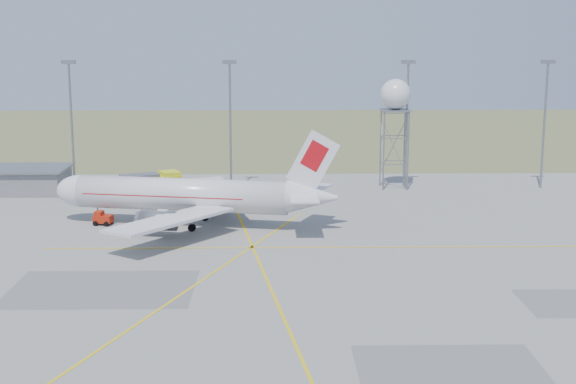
{
  "coord_description": "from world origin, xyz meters",
  "views": [
    {
      "loc": [
        -3.11,
        -60.48,
        24.61
      ],
      "look_at": [
        -1.33,
        40.0,
        4.65
      ],
      "focal_mm": 50.0,
      "sensor_mm": 36.0,
      "label": 1
    }
  ],
  "objects_px": {
    "airliner_main": "(187,196)",
    "fire_truck": "(149,187)",
    "baggage_tug": "(103,220)",
    "radar_tower": "(395,127)"
  },
  "relations": [
    {
      "from": "airliner_main",
      "to": "fire_truck",
      "type": "distance_m",
      "value": 18.7
    },
    {
      "from": "radar_tower",
      "to": "baggage_tug",
      "type": "height_order",
      "value": "radar_tower"
    },
    {
      "from": "airliner_main",
      "to": "radar_tower",
      "type": "bearing_deg",
      "value": -129.16
    },
    {
      "from": "airliner_main",
      "to": "fire_truck",
      "type": "height_order",
      "value": "airliner_main"
    },
    {
      "from": "radar_tower",
      "to": "fire_truck",
      "type": "relative_size",
      "value": 1.67
    },
    {
      "from": "radar_tower",
      "to": "airliner_main",
      "type": "bearing_deg",
      "value": -140.52
    },
    {
      "from": "airliner_main",
      "to": "radar_tower",
      "type": "height_order",
      "value": "radar_tower"
    },
    {
      "from": "baggage_tug",
      "to": "airliner_main",
      "type": "bearing_deg",
      "value": 9.38
    },
    {
      "from": "fire_truck",
      "to": "baggage_tug",
      "type": "xyz_separation_m",
      "value": [
        -3.57,
        -16.51,
        -1.24
      ]
    },
    {
      "from": "baggage_tug",
      "to": "fire_truck",
      "type": "bearing_deg",
      "value": 89.66
    }
  ]
}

